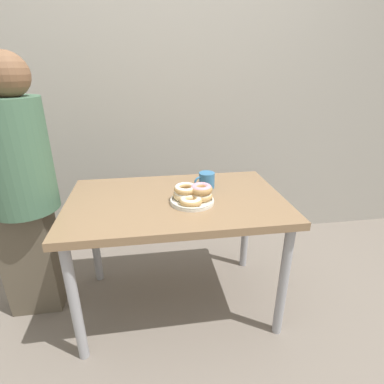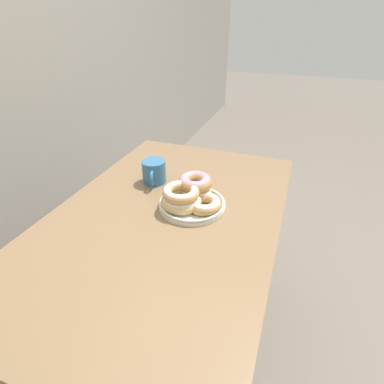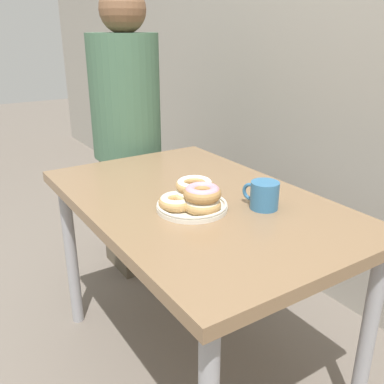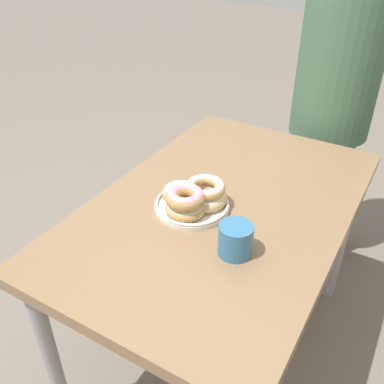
{
  "view_description": "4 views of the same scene",
  "coord_description": "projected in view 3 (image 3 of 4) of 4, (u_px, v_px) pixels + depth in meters",
  "views": [
    {
      "loc": [
        -0.14,
        -1.17,
        1.37
      ],
      "look_at": [
        0.08,
        0.22,
        0.77
      ],
      "focal_mm": 28.0,
      "sensor_mm": 36.0,
      "label": 1
    },
    {
      "loc": [
        -0.73,
        -0.07,
        1.29
      ],
      "look_at": [
        0.08,
        0.22,
        0.77
      ],
      "focal_mm": 28.0,
      "sensor_mm": 36.0,
      "label": 2
    },
    {
      "loc": [
        1.13,
        -0.46,
        1.26
      ],
      "look_at": [
        0.08,
        0.22,
        0.77
      ],
      "focal_mm": 40.0,
      "sensor_mm": 36.0,
      "label": 3
    },
    {
      "loc": [
        0.99,
        0.76,
        1.47
      ],
      "look_at": [
        0.08,
        0.22,
        0.77
      ],
      "focal_mm": 40.0,
      "sensor_mm": 36.0,
      "label": 4
    }
  ],
  "objects": [
    {
      "name": "dining_table",
      "position": [
        197.0,
        219.0,
        1.49
      ],
      "size": [
        1.15,
        0.74,
        0.71
      ],
      "color": "#846647",
      "rests_on": "ground_plane"
    },
    {
      "name": "donut_plate",
      "position": [
        194.0,
        197.0,
        1.36
      ],
      "size": [
        0.25,
        0.25,
        0.09
      ],
      "color": "silver",
      "rests_on": "dining_table"
    },
    {
      "name": "wall_back",
      "position": [
        374.0,
        16.0,
        1.68
      ],
      "size": [
        8.0,
        0.05,
        2.6
      ],
      "color": "#9E998E",
      "rests_on": "ground_plane"
    },
    {
      "name": "person_figure",
      "position": [
        126.0,
        131.0,
        2.13
      ],
      "size": [
        0.35,
        0.34,
        1.44
      ],
      "color": "brown",
      "rests_on": "ground_plane"
    },
    {
      "name": "coffee_mug",
      "position": [
        264.0,
        195.0,
        1.37
      ],
      "size": [
        0.12,
        0.09,
        0.09
      ],
      "color": "teal",
      "rests_on": "dining_table"
    }
  ]
}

